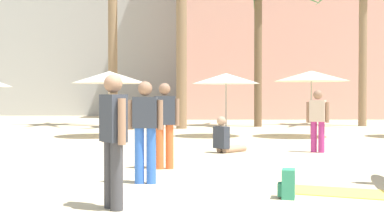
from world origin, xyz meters
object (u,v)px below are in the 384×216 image
object	(u,v)px
backpack	(288,184)
person_mid_right	(113,135)
person_mid_left	(165,122)
cafe_umbrella_3	(226,79)
person_near_right	(145,127)
person_mid_center	(225,140)
beach_towel	(337,192)
cafe_umbrella_0	(109,77)
cafe_umbrella_5	(311,76)
person_near_left	(318,118)

from	to	relation	value
backpack	person_mid_right	world-z (taller)	person_mid_right
person_mid_left	person_mid_right	bearing A→B (deg)	162.53
cafe_umbrella_3	backpack	distance (m)	11.79
cafe_umbrella_3	person_near_right	bearing A→B (deg)	-101.90
person_mid_left	person_mid_center	size ratio (longest dim) A/B	1.83
backpack	person_near_right	bearing A→B (deg)	-17.95
beach_towel	person_mid_center	bearing A→B (deg)	102.23
backpack	person_near_right	distance (m)	2.61
cafe_umbrella_0	cafe_umbrella_5	size ratio (longest dim) A/B	1.00
cafe_umbrella_0	backpack	world-z (taller)	cafe_umbrella_0
cafe_umbrella_3	person_mid_right	size ratio (longest dim) A/B	1.41
cafe_umbrella_3	person_near_right	size ratio (longest dim) A/B	1.43
person_near_right	person_near_left	world-z (taller)	person_near_right
person_mid_left	person_near_left	world-z (taller)	person_mid_left
cafe_umbrella_5	beach_towel	world-z (taller)	cafe_umbrella_5
beach_towel	person_mid_left	xyz separation A→B (m)	(-2.71, 2.66, 0.94)
person_mid_left	person_near_left	size ratio (longest dim) A/B	1.06
cafe_umbrella_5	cafe_umbrella_0	bearing A→B (deg)	178.11
person_mid_right	person_mid_left	distance (m)	3.83
backpack	person_near_left	xyz separation A→B (m)	(2.00, 6.17, 0.69)
cafe_umbrella_0	cafe_umbrella_5	distance (m)	7.29
cafe_umbrella_3	person_mid_center	bearing A→B (deg)	-94.71
backpack	person_mid_center	bearing A→B (deg)	-72.66
beach_towel	person_mid_left	world-z (taller)	person_mid_left
person_near_right	cafe_umbrella_5	bearing A→B (deg)	-22.65
person_mid_center	cafe_umbrella_3	bearing A→B (deg)	43.12
beach_towel	person_mid_left	size ratio (longest dim) A/B	0.89
backpack	person_mid_right	xyz separation A→B (m)	(-2.39, -0.69, 0.76)
person_near_left	person_mid_right	bearing A→B (deg)	-4.51
cafe_umbrella_5	backpack	world-z (taller)	cafe_umbrella_5
cafe_umbrella_0	person_mid_center	distance (m)	6.87
backpack	person_near_right	size ratio (longest dim) A/B	0.25
cafe_umbrella_0	person_mid_center	world-z (taller)	cafe_umbrella_0
beach_towel	person_near_left	bearing A→B (deg)	78.48
person_mid_right	person_mid_center	size ratio (longest dim) A/B	1.84
cafe_umbrella_0	person_mid_left	xyz separation A→B (m)	(2.31, -8.51, -1.21)
person_mid_left	cafe_umbrella_3	bearing A→B (deg)	-22.31
cafe_umbrella_5	beach_towel	distance (m)	11.37
cafe_umbrella_5	person_mid_center	world-z (taller)	cafe_umbrella_5
cafe_umbrella_0	person_mid_left	world-z (taller)	cafe_umbrella_0
beach_towel	cafe_umbrella_5	bearing A→B (deg)	78.30
cafe_umbrella_0	person_near_left	bearing A→B (deg)	-41.35
beach_towel	person_mid_center	size ratio (longest dim) A/B	1.63
cafe_umbrella_0	person_mid_left	size ratio (longest dim) A/B	1.57
cafe_umbrella_3	person_near_right	distance (m)	10.62
beach_towel	person_mid_center	xyz separation A→B (m)	(-1.24, 5.73, 0.33)
cafe_umbrella_3	person_near_left	bearing A→B (deg)	-70.28
beach_towel	person_near_left	xyz separation A→B (m)	(1.17, 5.72, 0.88)
cafe_umbrella_3	cafe_umbrella_5	world-z (taller)	cafe_umbrella_5
person_mid_left	person_near_left	distance (m)	4.94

